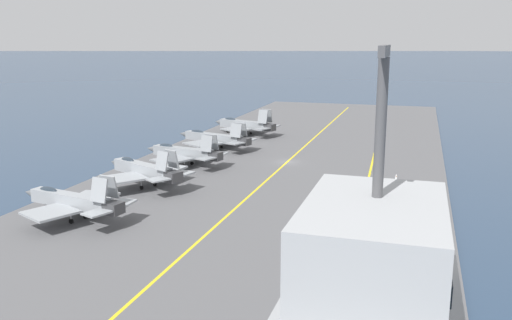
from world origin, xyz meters
TOP-DOWN VIEW (x-y plane):
  - ground_plane at (0.00, 0.00)m, footprint 2000.00×2000.00m
  - carrier_deck at (0.00, 0.00)m, footprint 182.62×53.29m
  - deck_stripe_foul_line at (0.00, -14.66)m, footprint 164.24×6.88m
  - deck_stripe_centerline at (0.00, 0.00)m, footprint 164.36×0.36m
  - parked_jet_nearest at (-38.29, 17.13)m, footprint 12.70×15.63m
  - parked_jet_second at (-22.38, 16.17)m, footprint 13.70×15.70m
  - parked_jet_third at (-8.07, 16.21)m, footprint 13.49×15.31m
  - parked_jet_fourth at (7.24, 16.61)m, footprint 13.93×17.42m
  - parked_jet_fifth at (24.14, 15.87)m, footprint 12.51×16.41m
  - crew_white_vest at (-10.78, -19.25)m, footprint 0.41×0.30m

SIDE VIEW (x-z plane):
  - ground_plane at x=0.00m, z-range 0.00..0.00m
  - carrier_deck at x=0.00m, z-range 0.00..0.40m
  - deck_stripe_foul_line at x=0.00m, z-range 0.40..0.41m
  - deck_stripe_centerline at x=0.00m, z-range 0.40..0.41m
  - crew_white_vest at x=-10.78m, z-range 0.48..2.16m
  - parked_jet_fourth at x=7.24m, z-range -0.24..5.40m
  - parked_jet_third at x=-8.07m, z-range -0.22..5.62m
  - parked_jet_fifth at x=24.14m, z-range -0.36..5.86m
  - parked_jet_nearest at x=-38.29m, z-range -0.17..5.85m
  - parked_jet_second at x=-22.38m, z-range -0.08..6.11m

